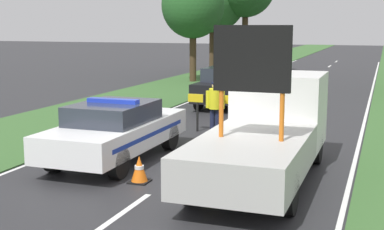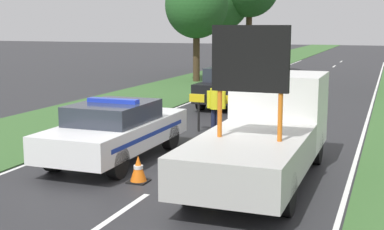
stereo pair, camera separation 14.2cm
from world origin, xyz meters
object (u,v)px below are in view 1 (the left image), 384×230
police_car (116,130)px  road_barrier (234,103)px  traffic_cone_centre_front (139,169)px  work_truck (268,129)px  police_officer (215,104)px  roadside_tree_mid_left (193,6)px  queued_car_sedan_black (227,86)px  pedestrian_civilian (248,106)px  traffic_cone_near_police (189,166)px  queued_car_wagon_maroon (255,75)px

police_car → road_barrier: 4.43m
police_car → traffic_cone_centre_front: size_ratio=8.40×
work_truck → traffic_cone_centre_front: work_truck is taller
police_car → police_officer: size_ratio=2.96×
police_officer → roadside_tree_mid_left: size_ratio=0.26×
queued_car_sedan_black → pedestrian_civilian: bearing=111.3°
police_car → queued_car_sedan_black: 9.28m
road_barrier → traffic_cone_centre_front: road_barrier is taller
police_car → traffic_cone_centre_front: 2.10m
traffic_cone_centre_front → road_barrier: bearing=84.7°
work_truck → pedestrian_civilian: size_ratio=3.44×
traffic_cone_near_police → queued_car_wagon_maroon: bearing=98.2°
work_truck → road_barrier: work_truck is taller
road_barrier → queued_car_sedan_black: queued_car_sedan_black is taller
police_officer → pedestrian_civilian: 1.13m
pedestrian_civilian → police_officer: bearing=-170.6°
work_truck → roadside_tree_mid_left: bearing=-62.3°
police_car → road_barrier: police_car is taller
road_barrier → work_truck: bearing=-70.7°
work_truck → roadside_tree_mid_left: (-8.15, 17.83, 3.31)m
work_truck → police_officer: work_truck is taller
police_officer → traffic_cone_centre_front: size_ratio=2.84×
pedestrian_civilian → traffic_cone_centre_front: (-1.12, -4.81, -0.72)m
work_truck → road_barrier: (-1.87, 4.08, -0.07)m
traffic_cone_centre_front → roadside_tree_mid_left: (-5.76, 19.30, 4.06)m
work_truck → pedestrian_civilian: bearing=-66.0°
road_barrier → traffic_cone_centre_front: bearing=-100.6°
pedestrian_civilian → roadside_tree_mid_left: bearing=142.0°
police_car → traffic_cone_near_police: police_car is taller
police_car → pedestrian_civilian: size_ratio=2.79×
road_barrier → queued_car_sedan_black: (-1.75, 5.27, -0.15)m
road_barrier → roadside_tree_mid_left: bearing=109.2°
traffic_cone_near_police → queued_car_wagon_maroon: size_ratio=0.13×
road_barrier → police_officer: 0.63m
pedestrian_civilian → queued_car_wagon_maroon: (-2.48, 11.42, -0.21)m
pedestrian_civilian → queued_car_wagon_maroon: pedestrian_civilian is taller
roadside_tree_mid_left → work_truck: bearing=-65.4°
police_car → work_truck: 3.74m
pedestrian_civilian → queued_car_sedan_black: pedestrian_civilian is taller
work_truck → queued_car_sedan_black: work_truck is taller
work_truck → roadside_tree_mid_left: roadside_tree_mid_left is taller
traffic_cone_near_police → traffic_cone_centre_front: traffic_cone_centre_front is taller
queued_car_sedan_black → roadside_tree_mid_left: size_ratio=0.65×
road_barrier → police_car: bearing=-120.3°
traffic_cone_near_police → queued_car_wagon_maroon: (-2.26, 15.63, 0.52)m
police_officer → police_car: bearing=81.9°
traffic_cone_near_police → queued_car_sedan_black: (-2.12, 10.22, 0.54)m
traffic_cone_centre_front → pedestrian_civilian: bearing=76.9°
pedestrian_civilian → queued_car_wagon_maroon: size_ratio=0.41×
traffic_cone_centre_front → queued_car_wagon_maroon: 16.29m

